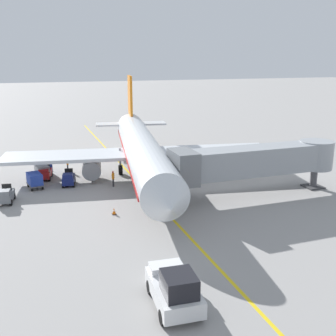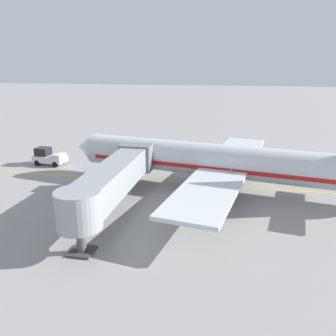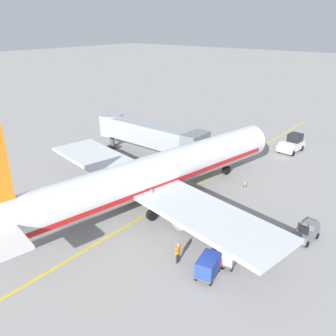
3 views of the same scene
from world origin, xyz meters
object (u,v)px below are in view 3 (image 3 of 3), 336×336
Objects in this scene: parked_airliner at (151,176)px; baggage_tug_lead at (226,252)px; pushback_tractor at (292,144)px; ground_crew_wing_walker at (194,199)px; baggage_cart_third_in_train at (208,265)px; baggage_tug_spare at (222,225)px; baggage_cart_second_in_train at (229,252)px; ground_crew_loader at (178,252)px; baggage_cart_front at (258,238)px; jet_bridge at (148,134)px; safety_cone_nose_left at (245,184)px; baggage_tug_trailing at (307,232)px.

parked_airliner reaches higher than baggage_tug_lead.
ground_crew_wing_walker is (-1.28, -21.87, -0.15)m from pushback_tractor.
pushback_tractor is 27.42m from baggage_tug_lead.
baggage_cart_third_in_train is at bearing -48.94° from ground_crew_wing_walker.
baggage_cart_third_in_train is at bearing -92.17° from baggage_tug_lead.
baggage_tug_spare is at bearing -24.46° from ground_crew_wing_walker.
baggage_tug_lead is at bearing -53.92° from baggage_tug_spare.
baggage_cart_second_in_train is at bearing 80.56° from baggage_cart_third_in_train.
baggage_cart_front is at bearing 55.02° from ground_crew_loader.
baggage_cart_third_in_train is (5.20, -29.31, -0.15)m from pushback_tractor.
jet_bridge is 29.15× the size of safety_cone_nose_left.
baggage_tug_trailing is at bearing 62.42° from baggage_cart_second_in_train.
ground_crew_loader reaches higher than baggage_tug_trailing.
baggage_tug_trailing is 11.27m from ground_crew_loader.
jet_bridge is at bearing 151.60° from baggage_tug_spare.
ground_crew_wing_walker is at bearing 142.79° from baggage_cart_second_in_train.
baggage_cart_front is 5.05× the size of safety_cone_nose_left.
baggage_cart_second_in_train is 1.76× the size of ground_crew_wing_walker.
pushback_tractor is 29.77m from baggage_cart_third_in_train.
baggage_tug_lead is 1.59× the size of ground_crew_wing_walker.
pushback_tractor is at bearing 100.06° from baggage_cart_third_in_train.
ground_crew_wing_walker is at bearing 29.83° from parked_airliner.
ground_crew_loader is 15.48m from safety_cone_nose_left.
baggage_tug_trailing is at bearing -65.81° from pushback_tractor.
ground_crew_loader is at bearing -124.98° from baggage_cart_front.
parked_airliner is at bearing 163.77° from baggage_cart_second_in_train.
safety_cone_nose_left is (-8.83, 6.10, -0.42)m from baggage_tug_trailing.
baggage_tug_trailing is at bearing 8.65° from ground_crew_wing_walker.
parked_airliner is at bearing -165.27° from baggage_tug_trailing.
ground_crew_wing_walker is 8.54m from ground_crew_loader.
baggage_tug_trailing is (3.82, 6.61, 0.00)m from baggage_tug_lead.
pushback_tractor is 2.69× the size of ground_crew_wing_walker.
pushback_tractor is 2.69× the size of ground_crew_loader.
pushback_tractor reaches higher than ground_crew_wing_walker.
safety_cone_nose_left is at bearing 61.75° from parked_airliner.
jet_bridge is at bearing 150.30° from ground_crew_wing_walker.
parked_airliner is 13.90× the size of baggage_tug_lead.
jet_bridge is at bearing 147.49° from baggage_tug_lead.
ground_crew_wing_walker is 7.87m from safety_cone_nose_left.
jet_bridge reaches higher than baggage_tug_lead.
baggage_tug_lead reaches higher than baggage_cart_front.
baggage_cart_front is (6.45, -23.98, -0.15)m from pushback_tractor.
safety_cone_nose_left is (-5.29, 12.89, -0.66)m from baggage_cart_second_in_train.
ground_crew_loader is at bearing -176.30° from baggage_cart_third_in_train.
pushback_tractor is at bearing 101.63° from baggage_cart_second_in_train.
baggage_tug_lead is at bearing -15.75° from parked_airliner.
baggage_cart_third_in_train is at bearing -68.70° from baggage_tug_spare.
baggage_cart_third_in_train is (2.13, -5.46, 0.24)m from baggage_tug_spare.
baggage_tug_trailing reaches higher than safety_cone_nose_left.
safety_cone_nose_left is (14.12, 0.52, -3.17)m from jet_bridge.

